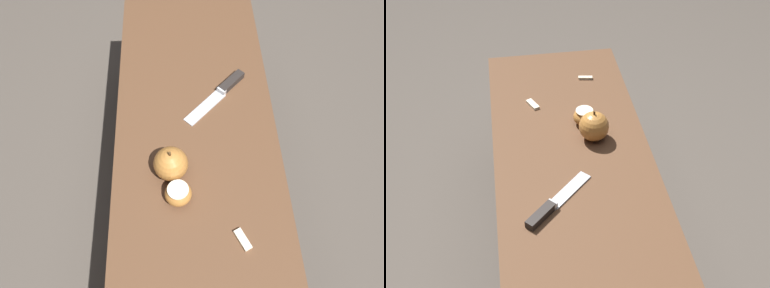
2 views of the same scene
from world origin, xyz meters
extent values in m
plane|color=#4C443D|center=(0.00, 0.00, 0.00)|extent=(8.00, 8.00, 0.00)
cube|color=brown|center=(0.00, 0.00, 0.39)|extent=(1.14, 0.42, 0.04)
cylinder|color=brown|center=(-0.51, -0.15, 0.18)|extent=(0.05, 0.05, 0.37)
cylinder|color=brown|center=(-0.51, 0.15, 0.18)|extent=(0.05, 0.05, 0.37)
cube|color=#B7BABF|center=(-0.09, 0.03, 0.41)|extent=(0.12, 0.12, 0.00)
cube|color=#B7BABF|center=(-0.14, 0.08, 0.42)|extent=(0.03, 0.03, 0.02)
cube|color=#282321|center=(-0.17, 0.11, 0.42)|extent=(0.08, 0.08, 0.02)
sphere|color=#B27233|center=(0.10, -0.07, 0.45)|extent=(0.08, 0.08, 0.08)
cylinder|color=#4C3319|center=(0.10, -0.07, 0.50)|extent=(0.01, 0.01, 0.01)
ellipsoid|color=#B27233|center=(0.17, -0.05, 0.43)|extent=(0.06, 0.06, 0.05)
cylinder|color=beige|center=(0.17, -0.05, 0.46)|extent=(0.05, 0.05, 0.00)
cube|color=beige|center=(0.28, 0.09, 0.41)|extent=(0.05, 0.04, 0.01)
camera|label=1|loc=(0.53, -0.04, 1.23)|focal=35.00mm
camera|label=2|loc=(-1.02, 0.15, 1.37)|focal=50.00mm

